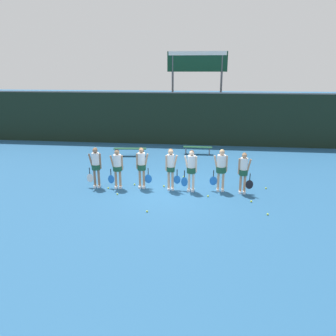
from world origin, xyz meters
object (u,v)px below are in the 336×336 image
(tennis_ball_0, at_px, (146,181))
(tennis_ball_9, at_px, (147,211))
(tennis_ball_5, at_px, (120,175))
(tennis_ball_6, at_px, (268,214))
(tennis_ball_2, at_px, (135,184))
(tennis_ball_10, at_px, (117,194))
(tennis_ball_1, at_px, (266,188))
(tennis_ball_4, at_px, (164,186))
(tennis_ball_8, at_px, (251,201))
(bench_courtside, at_px, (130,149))
(tennis_ball_7, at_px, (108,188))
(player_4, at_px, (191,167))
(player_3, at_px, (171,166))
(bench_far, at_px, (198,148))
(tennis_ball_3, at_px, (208,196))
(player_6, at_px, (244,170))
(scoreboard, at_px, (197,71))
(player_0, at_px, (96,164))
(player_5, at_px, (221,166))
(tennis_ball_11, at_px, (184,177))
(player_1, at_px, (117,165))
(player_2, at_px, (142,164))

(tennis_ball_0, xyz_separation_m, tennis_ball_9, (0.63, -3.24, -0.00))
(tennis_ball_5, bearing_deg, tennis_ball_6, -30.42)
(tennis_ball_2, bearing_deg, tennis_ball_10, -109.86)
(tennis_ball_1, bearing_deg, tennis_ball_4, -176.30)
(tennis_ball_1, bearing_deg, tennis_ball_8, -116.95)
(bench_courtside, relative_size, tennis_ball_0, 28.46)
(tennis_ball_6, relative_size, tennis_ball_7, 1.03)
(bench_courtside, xyz_separation_m, player_4, (3.85, -5.41, 0.63))
(player_3, bearing_deg, tennis_ball_8, -28.17)
(bench_far, distance_m, tennis_ball_5, 5.88)
(bench_courtside, relative_size, tennis_ball_3, 27.97)
(tennis_ball_7, bearing_deg, player_6, 1.98)
(player_4, bearing_deg, tennis_ball_1, 19.55)
(scoreboard, height_order, tennis_ball_4, scoreboard)
(bench_courtside, height_order, tennis_ball_0, bench_courtside)
(player_0, xyz_separation_m, tennis_ball_7, (0.54, -0.16, -0.99))
(tennis_ball_4, bearing_deg, player_5, -3.87)
(tennis_ball_2, relative_size, tennis_ball_11, 0.99)
(player_4, bearing_deg, bench_far, 98.08)
(scoreboard, bearing_deg, tennis_ball_8, -77.35)
(player_3, bearing_deg, player_5, -7.54)
(tennis_ball_0, distance_m, tennis_ball_10, 1.92)
(tennis_ball_4, height_order, tennis_ball_5, tennis_ball_4)
(player_1, bearing_deg, tennis_ball_10, -85.77)
(player_4, height_order, tennis_ball_8, player_4)
(player_0, bearing_deg, scoreboard, 61.81)
(tennis_ball_8, height_order, tennis_ball_10, tennis_ball_8)
(bench_far, relative_size, tennis_ball_1, 24.83)
(player_1, relative_size, tennis_ball_7, 25.03)
(tennis_ball_5, distance_m, tennis_ball_9, 4.43)
(scoreboard, relative_size, tennis_ball_5, 93.91)
(scoreboard, xyz_separation_m, tennis_ball_4, (-0.91, -10.32, -4.76))
(bench_far, bearing_deg, tennis_ball_0, -112.17)
(tennis_ball_3, bearing_deg, player_0, 173.04)
(player_2, relative_size, tennis_ball_8, 24.30)
(player_3, xyz_separation_m, tennis_ball_9, (-0.57, -2.39, -1.01))
(player_1, bearing_deg, player_2, 0.23)
(tennis_ball_6, bearing_deg, tennis_ball_2, 154.83)
(tennis_ball_1, height_order, tennis_ball_10, tennis_ball_1)
(player_0, height_order, player_2, player_2)
(tennis_ball_2, xyz_separation_m, tennis_ball_8, (4.82, -1.35, 0.00))
(tennis_ball_11, bearing_deg, tennis_ball_7, -147.73)
(player_2, height_order, player_3, player_3)
(scoreboard, relative_size, tennis_ball_3, 87.84)
(player_1, xyz_separation_m, player_2, (1.01, 0.16, 0.03))
(player_3, relative_size, tennis_ball_11, 26.14)
(tennis_ball_2, bearing_deg, player_4, -9.27)
(player_6, xyz_separation_m, tennis_ball_2, (-4.57, 0.39, -0.95))
(player_4, xyz_separation_m, tennis_ball_5, (-3.46, 1.60, -0.99))
(tennis_ball_1, height_order, tennis_ball_9, tennis_ball_1)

